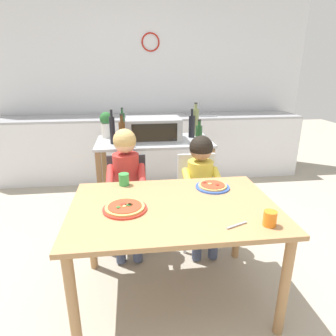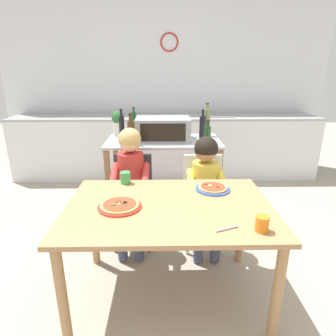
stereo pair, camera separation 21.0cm
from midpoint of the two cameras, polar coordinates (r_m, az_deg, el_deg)
The scene contains 22 objects.
ground_plane at distance 3.23m, azimuth 1.61°, elevation -9.75°, with size 11.44×11.44×0.00m, color #A89E8C.
back_wall_tiled at distance 4.61m, azimuth 0.74°, elevation 16.52°, with size 4.85×0.14×2.70m.
kitchen_counter at distance 4.34m, azimuth 0.87°, elevation 4.29°, with size 4.37×0.60×1.10m.
kitchen_island_cart at distance 3.06m, azimuth 1.08°, elevation 0.40°, with size 1.16×0.60×0.86m.
toaster_oven at distance 2.97m, azimuth 1.04°, elevation 7.64°, with size 0.54×0.36×0.23m.
bottle_slim_sauce at distance 2.79m, azimuth -5.15°, elevation 7.01°, with size 0.06×0.06×0.30m.
bottle_brown_beer at distance 2.79m, azimuth 9.87°, elevation 6.32°, with size 0.06×0.06×0.24m.
bottle_tall_green_wine at distance 2.88m, azimuth -6.95°, elevation 7.66°, with size 0.05×0.05×0.33m.
bottle_squat_spirits at distance 3.19m, azimuth 9.51°, elevation 8.86°, with size 0.07×0.07×0.35m.
bottle_clear_vinegar at distance 3.09m, azimuth 8.72°, elevation 8.03°, with size 0.06×0.06×0.30m.
bottle_dark_olive_oil at distance 3.18m, azimuth -4.76°, elevation 8.68°, with size 0.05×0.05×0.31m.
potted_herb_plant at distance 3.15m, azimuth -7.84°, elevation 8.77°, with size 0.13×0.13×0.27m.
dining_table at distance 1.93m, azimuth 3.33°, elevation -9.85°, with size 1.32×0.90×0.72m.
dining_chair_left at distance 2.66m, azimuth -4.64°, elevation -4.93°, with size 0.36×0.36×0.81m.
dining_chair_right at distance 2.66m, azimuth 9.15°, elevation -5.10°, with size 0.36×0.36×0.81m.
child_in_red_shirt at distance 2.47m, azimuth -4.93°, elevation -1.66°, with size 0.32×0.42×1.07m.
child_in_yellow_shirt at distance 2.48m, azimuth 9.84°, elevation -2.41°, with size 0.32×0.42×1.00m.
pizza_plate_red_rimmed at distance 1.86m, azimuth -6.23°, elevation -7.40°, with size 0.28×0.28×0.03m.
pizza_plate_blue_rimmed at distance 2.15m, azimuth 11.55°, elevation -3.93°, with size 0.25×0.25×0.03m.
drinking_cup_green at distance 2.22m, azimuth -5.67°, elevation -1.96°, with size 0.08×0.08×0.09m, color green.
drinking_cup_orange at distance 1.70m, azimuth 21.39°, elevation -10.20°, with size 0.07×0.07×0.09m, color orange.
serving_spoon at distance 1.68m, azimuth 15.13°, elevation -11.49°, with size 0.01×0.01×0.14m, color #B7BABF.
Camera 2 is at (-0.04, -1.69, 1.56)m, focal length 31.15 mm.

